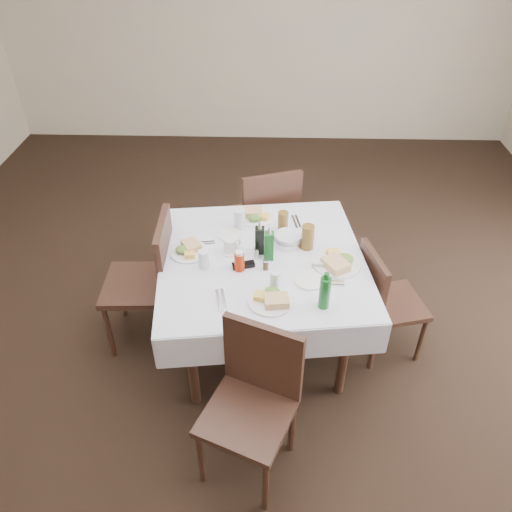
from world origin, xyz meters
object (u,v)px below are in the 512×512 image
Objects in this scene: ketchup_bottle at (239,261)px; coffee_mug at (231,246)px; chair_west at (151,275)px; water_e at (311,237)px; chair_north at (267,215)px; water_s at (275,280)px; green_bottle at (325,292)px; water_n at (240,219)px; oil_cruet_dark at (260,239)px; oil_cruet_green at (269,245)px; bread_basket at (288,239)px; dining_table at (262,268)px; chair_south at (254,393)px; chair_east at (382,297)px; water_w at (204,259)px.

ketchup_bottle is 0.19m from coffee_mug.
chair_west is 8.06× the size of water_e.
chair_north is 1.01m from ketchup_bottle.
ketchup_bottle reaches higher than water_s.
ketchup_bottle is at bearing 147.30° from green_bottle.
water_n is 0.31m from oil_cruet_dark.
coffee_mug is (-0.24, 0.06, -0.06)m from oil_cruet_green.
chair_west is 0.68m from ketchup_bottle.
chair_west is 7.23× the size of ketchup_bottle.
water_e is 0.31m from oil_cruet_green.
oil_cruet_green is (0.20, -0.33, 0.04)m from water_n.
bread_basket is 0.38m from coffee_mug.
dining_table is at bearing 106.66° from water_s.
green_bottle reaches higher than ketchup_bottle.
chair_west is at bearing -173.58° from bread_basket.
oil_cruet_dark is 0.97× the size of oil_cruet_green.
oil_cruet_green is at bearing 85.84° from chair_south.
water_n reaches higher than chair_east.
water_n is 1.04× the size of coffee_mug.
dining_table is at bearing -65.03° from water_n.
water_n is 0.57× the size of oil_cruet_green.
chair_south is 7.63× the size of water_e.
water_w is at bearing -111.82° from chair_north.
chair_north reaches higher than chair_south.
chair_north is at bearing 112.39° from water_e.
oil_cruet_green reaches higher than green_bottle.
chair_east is 0.72m from bread_basket.
water_w is at bearing -175.94° from chair_east.
chair_east is 6.90× the size of water_e.
bread_basket is (0.32, -0.17, -0.04)m from water_n.
chair_east is at bearing -48.47° from chair_north.
green_bottle is at bearing -75.74° from chair_north.
chair_north is at bearing 104.26° from green_bottle.
chair_south is at bearing -81.00° from ketchup_bottle.
ketchup_bottle is at bearing -149.18° from water_e.
chair_north is 3.95× the size of oil_cruet_green.
oil_cruet_dark is 0.08m from oil_cruet_green.
ketchup_bottle is at bearing -173.75° from chair_east.
bread_basket is (-0.15, 0.02, -0.03)m from water_e.
oil_cruet_green is (0.39, 0.10, 0.05)m from water_w.
ketchup_bottle is (-0.30, -0.28, 0.03)m from bread_basket.
oil_cruet_green is at bearing -151.34° from water_e.
chair_west reaches higher than chair_south.
ketchup_bottle is (-0.12, -0.18, -0.04)m from oil_cruet_dark.
water_e is at bearing 20.35° from water_w.
ketchup_bottle is (-0.16, -0.96, 0.28)m from chair_north.
water_w is (-0.19, -0.43, -0.01)m from water_n.
oil_cruet_dark is (-0.18, -0.11, 0.07)m from bread_basket.
water_w is 0.58m from bread_basket.
water_n is 0.58× the size of green_bottle.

